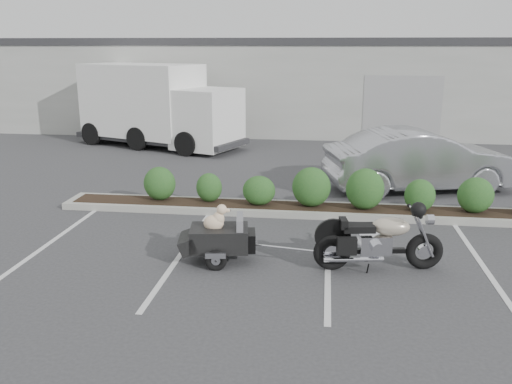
# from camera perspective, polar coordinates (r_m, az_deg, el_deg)

# --- Properties ---
(ground) EXTENTS (90.00, 90.00, 0.00)m
(ground) POSITION_cam_1_polar(r_m,az_deg,el_deg) (10.52, 1.00, -5.63)
(ground) COLOR #38383A
(ground) RESTS_ON ground
(planter_kerb) EXTENTS (12.00, 1.00, 0.15)m
(planter_kerb) POSITION_cam_1_polar(r_m,az_deg,el_deg) (12.51, 6.69, -1.91)
(planter_kerb) COLOR #9E9E93
(planter_kerb) RESTS_ON ground
(building) EXTENTS (26.00, 10.00, 4.00)m
(building) POSITION_cam_1_polar(r_m,az_deg,el_deg) (26.84, 5.19, 11.49)
(building) COLOR #9EA099
(building) RESTS_ON ground
(motorcycle) EXTENTS (2.24, 0.88, 1.29)m
(motorcycle) POSITION_cam_1_polar(r_m,az_deg,el_deg) (9.48, 12.81, -5.09)
(motorcycle) COLOR black
(motorcycle) RESTS_ON ground
(pet_trailer) EXTENTS (1.81, 1.03, 1.07)m
(pet_trailer) POSITION_cam_1_polar(r_m,az_deg,el_deg) (9.65, -3.98, -4.78)
(pet_trailer) COLOR black
(pet_trailer) RESTS_ON ground
(sedan) EXTENTS (5.21, 2.95, 1.62)m
(sedan) POSITION_cam_1_polar(r_m,az_deg,el_deg) (14.86, 16.93, 3.21)
(sedan) COLOR #AFB0B6
(sedan) RESTS_ON ground
(dumpster) EXTENTS (2.03, 1.58, 1.20)m
(dumpster) POSITION_cam_1_polar(r_m,az_deg,el_deg) (20.18, -5.84, 6.24)
(dumpster) COLOR navy
(dumpster) RESTS_ON ground
(delivery_truck) EXTENTS (6.95, 4.41, 3.04)m
(delivery_truck) POSITION_cam_1_polar(r_m,az_deg,el_deg) (20.85, -10.28, 8.74)
(delivery_truck) COLOR white
(delivery_truck) RESTS_ON ground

